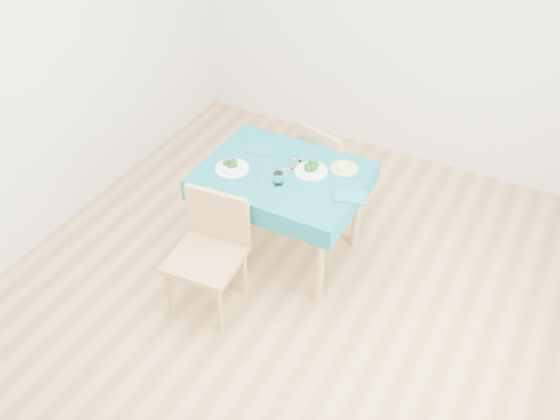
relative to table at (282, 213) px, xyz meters
The scene contains 16 objects.
room_shell 1.11m from the table, 63.77° to the right, with size 4.02×4.52×2.73m.
table is the anchor object (origin of this frame).
chair_near 0.79m from the table, 105.24° to the right, with size 0.47×0.51×1.17m, color tan.
chair_far 0.70m from the table, 80.14° to the left, with size 0.43×0.47×1.08m, color tan.
bowl_near 0.55m from the table, 157.02° to the right, with size 0.25×0.25×0.07m, color white, non-canonical shape.
bowl_far 0.46m from the table, 28.23° to the left, with size 0.24×0.24×0.07m, color white, non-canonical shape.
fork_near 0.55m from the table, 160.59° to the right, with size 0.02×0.16×0.00m, color silver.
knife_near 0.41m from the table, 116.98° to the right, with size 0.02×0.22×0.00m, color silver.
fork_far 0.39m from the table, 73.36° to the left, with size 0.03×0.20×0.00m, color silver.
knife_far 0.63m from the table, ahead, with size 0.02×0.22×0.00m, color silver.
napkin_near 0.51m from the table, 150.16° to the left, with size 0.20×0.14×0.01m, color #0E6676.
napkin_far 0.67m from the table, ahead, with size 0.22×0.16×0.01m, color #0E6676.
tumbler_center 0.43m from the table, 68.16° to the left, with size 0.06×0.06×0.08m, color white.
tumbler_side 0.45m from the table, 74.14° to the right, with size 0.07×0.07×0.09m, color white.
side_plate 0.59m from the table, 32.59° to the left, with size 0.20×0.20×0.01m, color #B4C962.
bread_slice 0.60m from the table, 32.59° to the left, with size 0.10×0.10×0.02m, color beige.
Camera 1 is at (1.46, -2.72, 3.35)m, focal length 40.00 mm.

